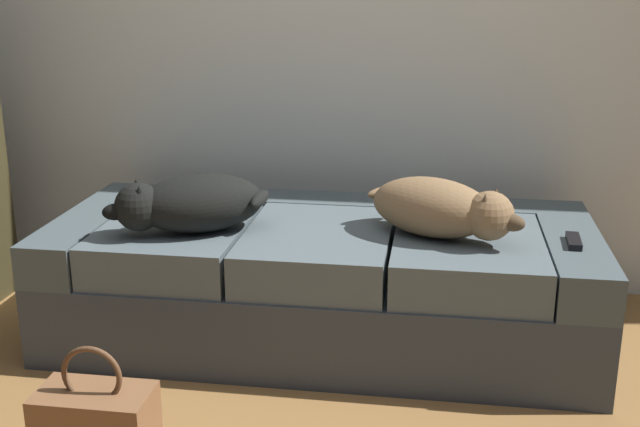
{
  "coord_description": "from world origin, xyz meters",
  "views": [
    {
      "loc": [
        0.41,
        -1.77,
        1.35
      ],
      "look_at": [
        0.0,
        0.95,
        0.51
      ],
      "focal_mm": 44.63,
      "sensor_mm": 36.0,
      "label": 1
    }
  ],
  "objects_px": {
    "dog_tan": "(442,208)",
    "couch": "(322,280)",
    "tv_remote": "(574,241)",
    "dog_dark": "(190,203)"
  },
  "relations": [
    {
      "from": "couch",
      "to": "dog_dark",
      "type": "distance_m",
      "value": 0.59
    },
    {
      "from": "couch",
      "to": "dog_tan",
      "type": "relative_size",
      "value": 3.47
    },
    {
      "from": "couch",
      "to": "dog_dark",
      "type": "xyz_separation_m",
      "value": [
        -0.45,
        -0.18,
        0.33
      ]
    },
    {
      "from": "dog_tan",
      "to": "couch",
      "type": "bearing_deg",
      "value": 166.97
    },
    {
      "from": "couch",
      "to": "tv_remote",
      "type": "xyz_separation_m",
      "value": [
        0.89,
        -0.11,
        0.24
      ]
    },
    {
      "from": "couch",
      "to": "dog_tan",
      "type": "bearing_deg",
      "value": -13.03
    },
    {
      "from": "tv_remote",
      "to": "dog_tan",
      "type": "bearing_deg",
      "value": -178.1
    },
    {
      "from": "dog_dark",
      "to": "dog_tan",
      "type": "height_order",
      "value": "dog_dark"
    },
    {
      "from": "couch",
      "to": "tv_remote",
      "type": "relative_size",
      "value": 13.34
    },
    {
      "from": "couch",
      "to": "tv_remote",
      "type": "height_order",
      "value": "tv_remote"
    }
  ]
}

